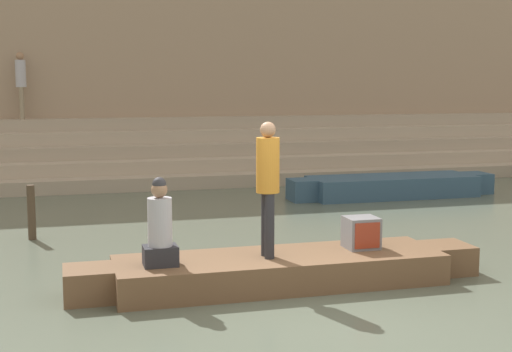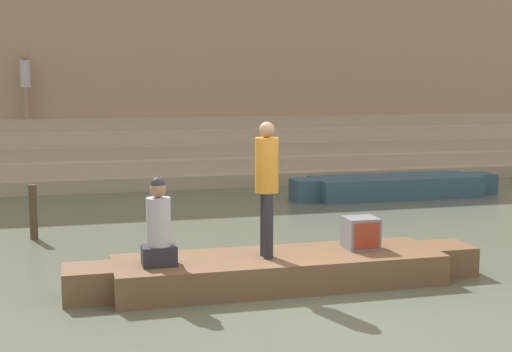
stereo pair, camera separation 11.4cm
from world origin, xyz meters
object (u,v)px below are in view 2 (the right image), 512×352
object	(u,v)px
rowboat_main	(279,269)
person_on_steps	(25,80)
person_standing	(267,179)
moored_boat_shore	(395,186)
tv_set	(361,233)
person_rowing	(159,229)
mooring_post	(33,212)

from	to	relation	value
rowboat_main	person_on_steps	distance (m)	12.40
person_standing	moored_boat_shore	distance (m)	8.14
person_on_steps	person_standing	bearing A→B (deg)	81.43
moored_boat_shore	tv_set	bearing A→B (deg)	-113.97
tv_set	moored_boat_shore	size ratio (longest dim) A/B	0.09
person_standing	person_on_steps	xyz separation A→B (m)	(-3.54, 11.61, 1.30)
person_rowing	moored_boat_shore	distance (m)	9.05
person_rowing	tv_set	xyz separation A→B (m)	(2.79, 0.21, -0.25)
person_rowing	mooring_post	xyz separation A→B (m)	(-1.67, 3.84, -0.39)
person_rowing	tv_set	size ratio (longest dim) A/B	2.53
rowboat_main	person_standing	size ratio (longest dim) A/B	3.15
person_rowing	tv_set	distance (m)	2.80
mooring_post	person_on_steps	distance (m)	8.16
person_standing	mooring_post	xyz separation A→B (m)	(-3.08, 3.78, -0.96)
tv_set	mooring_post	xyz separation A→B (m)	(-4.46, 3.63, -0.15)
moored_boat_shore	mooring_post	distance (m)	8.40
rowboat_main	mooring_post	xyz separation A→B (m)	(-3.26, 3.73, 0.25)
moored_boat_shore	person_on_steps	world-z (taller)	person_on_steps
person_standing	mooring_post	size ratio (longest dim) A/B	1.88
rowboat_main	person_rowing	world-z (taller)	person_rowing
person_rowing	mooring_post	world-z (taller)	person_rowing
rowboat_main	person_standing	distance (m)	1.23
person_standing	tv_set	xyz separation A→B (m)	(1.38, 0.15, -0.81)
mooring_post	person_on_steps	world-z (taller)	person_on_steps
person_on_steps	tv_set	bearing A→B (deg)	87.71
rowboat_main	person_on_steps	world-z (taller)	person_on_steps
tv_set	moored_boat_shore	distance (m)	7.18
person_rowing	person_standing	bearing A→B (deg)	-3.87
person_rowing	tv_set	world-z (taller)	person_rowing
tv_set	moored_boat_shore	bearing A→B (deg)	57.25
rowboat_main	person_rowing	size ratio (longest dim) A/B	5.00
person_on_steps	mooring_post	bearing A→B (deg)	67.86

